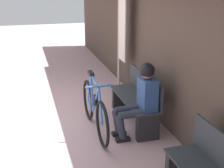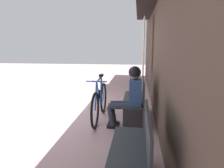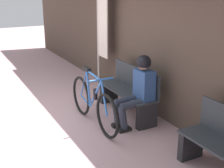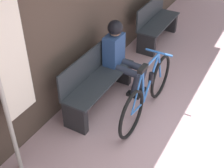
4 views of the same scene
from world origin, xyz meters
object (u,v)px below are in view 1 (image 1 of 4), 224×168
(park_bench_near, at_px, (136,101))
(banner_pole, at_px, (121,29))
(bicycle, at_px, (95,109))
(person_seated, at_px, (141,96))

(park_bench_near, bearing_deg, banner_pole, 173.45)
(park_bench_near, distance_m, bicycle, 0.77)
(bicycle, height_order, person_seated, person_seated)
(bicycle, xyz_separation_m, banner_pole, (-1.52, 0.91, 1.00))
(bicycle, distance_m, banner_pole, 2.04)
(park_bench_near, height_order, banner_pole, banner_pole)
(bicycle, bearing_deg, person_seated, 60.57)
(park_bench_near, relative_size, person_seated, 1.21)
(park_bench_near, relative_size, bicycle, 0.84)
(park_bench_near, xyz_separation_m, banner_pole, (-1.39, 0.16, 1.00))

